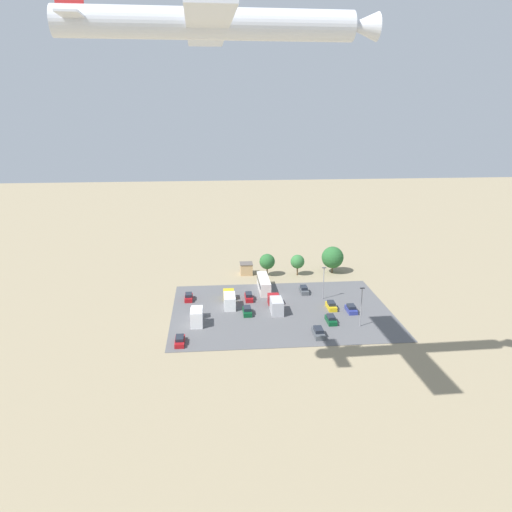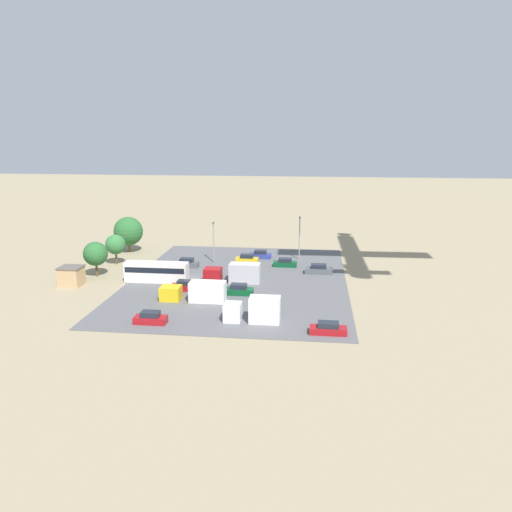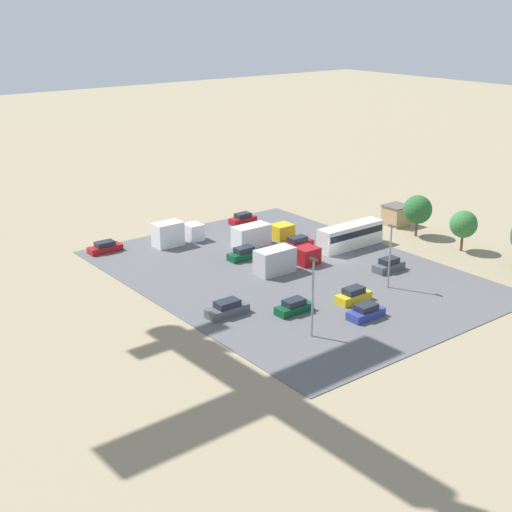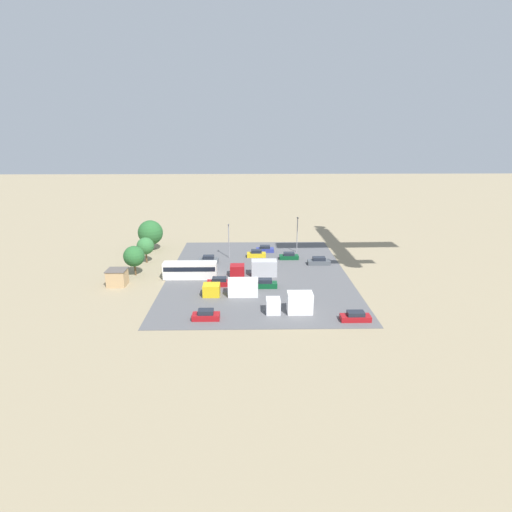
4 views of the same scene
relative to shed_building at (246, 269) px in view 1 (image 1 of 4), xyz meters
name	(u,v)px [view 1 (image 1 of 4)]	position (x,y,z in m)	size (l,w,h in m)	color
ground_plane	(276,297)	(-5.70, 17.59, -1.53)	(400.00, 400.00, 0.00)	gray
parking_lot_surface	(281,311)	(-5.70, 25.90, -1.49)	(47.10, 35.07, 0.08)	#565659
shed_building	(246,269)	(0.00, 0.00, 0.00)	(3.37, 3.53, 3.04)	tan
bus	(264,283)	(-3.29, 12.89, 0.27)	(2.47, 10.19, 3.19)	silver
parked_car_0	(247,311)	(1.76, 27.08, -0.78)	(1.80, 4.29, 1.61)	#0C4723
parked_car_1	(304,290)	(-12.63, 15.49, -0.76)	(1.75, 4.18, 1.65)	#4C5156
parked_car_2	(249,297)	(0.78, 18.75, -0.78)	(1.71, 4.55, 1.59)	maroon
parked_car_3	(351,309)	(-20.70, 27.93, -0.81)	(1.88, 4.11, 1.53)	navy
parked_car_4	(189,297)	(14.54, 17.68, -0.79)	(1.74, 4.12, 1.57)	maroon
parked_car_5	(318,332)	(-11.14, 38.99, -0.77)	(1.87, 4.70, 1.62)	#4C5156
parked_car_6	(180,341)	(15.33, 39.98, -0.85)	(1.76, 4.47, 1.44)	maroon
parked_car_7	(331,306)	(-16.80, 25.84, -0.76)	(1.74, 4.21, 1.64)	gold
parked_car_8	(331,319)	(-15.03, 33.02, -0.82)	(1.72, 4.20, 1.52)	#0C4723
parked_truck_0	(197,316)	(12.38, 30.84, 0.05)	(2.43, 7.16, 3.27)	silver
parked_truck_1	(229,299)	(5.35, 21.59, -0.13)	(2.47, 9.38, 2.89)	gold
parked_truck_2	(276,304)	(-4.56, 25.63, -0.03)	(2.49, 9.09, 3.09)	maroon
tree_near_shed	(298,262)	(-13.35, 2.04, 2.18)	(3.65, 3.65, 5.55)	brown
tree_apron_mid	(333,257)	(-22.99, 0.90, 2.75)	(5.81, 5.81, 7.19)	brown
tree_apron_far	(267,262)	(-5.36, 1.80, 2.36)	(4.05, 4.05, 5.93)	brown
light_pole_lot_centre	(324,281)	(-16.34, 19.72, 2.78)	(0.90, 0.28, 7.61)	gray
light_pole_lot_edge	(361,305)	(-20.47, 35.37, 3.09)	(0.90, 0.28, 8.23)	gray
airplane	(217,24)	(7.63, 64.70, 49.74)	(36.40, 30.17, 8.45)	silver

